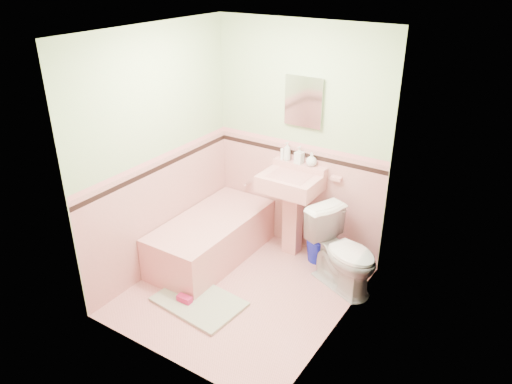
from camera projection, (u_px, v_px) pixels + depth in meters
The scene contains 32 objects.
floor at pixel (243, 291), 4.93m from camera, with size 2.20×2.20×0.00m, color pink.
ceiling at pixel (239, 31), 3.84m from camera, with size 2.20×2.20×0.00m, color white.
wall_back at pixel (299, 142), 5.21m from camera, with size 2.50×2.50×0.00m, color beige.
wall_front at pixel (155, 229), 3.55m from camera, with size 2.50×2.50×0.00m, color beige.
wall_left at pixel (158, 155), 4.87m from camera, with size 2.50×2.50×0.00m, color beige.
wall_right at pixel (345, 205), 3.89m from camera, with size 2.50×2.50×0.00m, color beige.
wainscot_back at pixel (297, 197), 5.49m from camera, with size 2.00×2.00×0.00m, color pink.
wainscot_front at pixel (163, 300), 3.84m from camera, with size 2.00×2.00×0.00m, color pink.
wainscot_left at pixel (164, 213), 5.15m from camera, with size 2.20×2.20×0.00m, color pink.
wainscot_right at pixel (337, 272), 4.18m from camera, with size 2.20×2.20×0.00m, color pink.
accent_back at pixel (298, 154), 5.26m from camera, with size 2.00×2.00×0.00m, color black.
accent_front at pixel (158, 243), 3.62m from camera, with size 2.00×2.00×0.00m, color black.
accent_left at pixel (160, 167), 4.92m from camera, with size 2.20×2.20×0.00m, color black.
accent_right at pixel (341, 219), 3.96m from camera, with size 2.20×2.20×0.00m, color black.
cap_back at pixel (298, 145), 5.21m from camera, with size 2.00×2.00×0.00m, color pink.
cap_front at pixel (157, 232), 3.58m from camera, with size 2.00×2.00×0.00m, color pink.
cap_left at pixel (159, 158), 4.87m from camera, with size 2.20×2.20×0.00m, color pink.
cap_right at pixel (342, 208), 3.92m from camera, with size 2.20×2.20×0.00m, color pink.
bathtub at pixel (212, 239), 5.39m from camera, with size 0.70×1.50×0.45m, color #DA8D8A.
tub_faucet at pixel (248, 183), 5.75m from camera, with size 0.04×0.04×0.12m, color silver.
sink at pixel (290, 215), 5.34m from camera, with size 0.62×0.51×0.97m, color #DA8D8A, non-canonical shape.
sink_faucet at pixel (298, 172), 5.24m from camera, with size 0.02×0.02×0.10m, color silver.
medicine_cabinet at pixel (304, 101), 4.97m from camera, with size 0.40×0.04×0.50m, color white.
soap_dish at pixel (336, 178), 5.09m from camera, with size 0.11×0.07×0.04m, color #DA8D8A.
soap_bottle_left at pixel (287, 151), 5.27m from camera, with size 0.08×0.08×0.20m, color #B2B2B2.
soap_bottle_mid at pixel (299, 155), 5.20m from camera, with size 0.08×0.09×0.19m, color #B2B2B2.
soap_bottle_right at pixel (312, 159), 5.14m from camera, with size 0.11×0.11×0.15m, color #B2B2B2.
tube at pixel (282, 154), 5.32m from camera, with size 0.04×0.04×0.12m, color white.
toilet at pixel (344, 252), 4.84m from camera, with size 0.44×0.78×0.79m, color white.
bucket at pixel (318, 249), 5.37m from camera, with size 0.27×0.27×0.27m, color #1119AC, non-canonical shape.
bath_mat at pixel (199, 302), 4.74m from camera, with size 0.83×0.55×0.03m, color #9BA78B.
shoe at pixel (185, 299), 4.71m from camera, with size 0.15×0.07×0.06m, color #BF1E59.
Camera 1 is at (2.28, -3.29, 3.04)m, focal length 34.46 mm.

